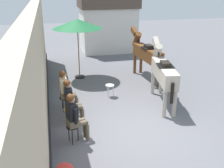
{
  "coord_description": "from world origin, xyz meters",
  "views": [
    {
      "loc": [
        -2.2,
        -6.33,
        3.97
      ],
      "look_at": [
        -0.4,
        1.2,
        1.05
      ],
      "focal_mm": 42.95,
      "sensor_mm": 36.0,
      "label": 1
    }
  ],
  "objects_px": {
    "saddled_horse_near": "(163,71)",
    "cafe_parasol": "(77,24)",
    "saddled_horse_far": "(146,53)",
    "spare_stool_white": "(110,86)",
    "seated_visitor_near": "(74,115)",
    "seated_visitor_middle": "(71,99)",
    "seated_visitor_far": "(66,89)"
  },
  "relations": [
    {
      "from": "cafe_parasol",
      "to": "spare_stool_white",
      "type": "height_order",
      "value": "cafe_parasol"
    },
    {
      "from": "cafe_parasol",
      "to": "spare_stool_white",
      "type": "xyz_separation_m",
      "value": [
        0.83,
        -2.42,
        -1.96
      ]
    },
    {
      "from": "cafe_parasol",
      "to": "seated_visitor_near",
      "type": "bearing_deg",
      "value": -98.19
    },
    {
      "from": "saddled_horse_far",
      "to": "seated_visitor_near",
      "type": "bearing_deg",
      "value": -129.22
    },
    {
      "from": "seated_visitor_near",
      "to": "spare_stool_white",
      "type": "bearing_deg",
      "value": 60.13
    },
    {
      "from": "seated_visitor_far",
      "to": "spare_stool_white",
      "type": "bearing_deg",
      "value": 26.55
    },
    {
      "from": "seated_visitor_far",
      "to": "saddled_horse_far",
      "type": "relative_size",
      "value": 0.46
    },
    {
      "from": "seated_visitor_near",
      "to": "seated_visitor_middle",
      "type": "relative_size",
      "value": 1.0
    },
    {
      "from": "saddled_horse_near",
      "to": "cafe_parasol",
      "type": "height_order",
      "value": "cafe_parasol"
    },
    {
      "from": "seated_visitor_middle",
      "to": "saddled_horse_near",
      "type": "height_order",
      "value": "saddled_horse_near"
    },
    {
      "from": "seated_visitor_middle",
      "to": "saddled_horse_near",
      "type": "xyz_separation_m",
      "value": [
        3.21,
        0.74,
        0.38
      ]
    },
    {
      "from": "seated_visitor_far",
      "to": "saddled_horse_near",
      "type": "height_order",
      "value": "saddled_horse_near"
    },
    {
      "from": "seated_visitor_far",
      "to": "cafe_parasol",
      "type": "height_order",
      "value": "cafe_parasol"
    },
    {
      "from": "spare_stool_white",
      "to": "seated_visitor_far",
      "type": "bearing_deg",
      "value": -153.45
    },
    {
      "from": "seated_visitor_far",
      "to": "seated_visitor_near",
      "type": "bearing_deg",
      "value": -87.96
    },
    {
      "from": "seated_visitor_far",
      "to": "saddled_horse_far",
      "type": "distance_m",
      "value": 4.37
    },
    {
      "from": "saddled_horse_far",
      "to": "cafe_parasol",
      "type": "bearing_deg",
      "value": 163.75
    },
    {
      "from": "saddled_horse_near",
      "to": "spare_stool_white",
      "type": "relative_size",
      "value": 6.46
    },
    {
      "from": "seated_visitor_far",
      "to": "spare_stool_white",
      "type": "relative_size",
      "value": 3.02
    },
    {
      "from": "seated_visitor_near",
      "to": "saddled_horse_far",
      "type": "distance_m",
      "value": 5.62
    },
    {
      "from": "seated_visitor_far",
      "to": "spare_stool_white",
      "type": "xyz_separation_m",
      "value": [
        1.64,
        0.82,
        -0.38
      ]
    },
    {
      "from": "seated_visitor_near",
      "to": "cafe_parasol",
      "type": "distance_m",
      "value": 5.45
    },
    {
      "from": "seated_visitor_near",
      "to": "saddled_horse_far",
      "type": "height_order",
      "value": "saddled_horse_far"
    },
    {
      "from": "spare_stool_white",
      "to": "saddled_horse_far",
      "type": "bearing_deg",
      "value": 39.16
    },
    {
      "from": "saddled_horse_near",
      "to": "seated_visitor_near",
      "type": "bearing_deg",
      "value": -150.96
    },
    {
      "from": "cafe_parasol",
      "to": "spare_stool_white",
      "type": "distance_m",
      "value": 3.23
    },
    {
      "from": "seated_visitor_near",
      "to": "seated_visitor_far",
      "type": "distance_m",
      "value": 1.92
    },
    {
      "from": "cafe_parasol",
      "to": "spare_stool_white",
      "type": "relative_size",
      "value": 5.61
    },
    {
      "from": "seated_visitor_middle",
      "to": "saddled_horse_near",
      "type": "bearing_deg",
      "value": 13.04
    },
    {
      "from": "seated_visitor_middle",
      "to": "saddled_horse_far",
      "type": "distance_m",
      "value": 4.85
    },
    {
      "from": "saddled_horse_near",
      "to": "saddled_horse_far",
      "type": "distance_m",
      "value": 2.58
    },
    {
      "from": "saddled_horse_near",
      "to": "cafe_parasol",
      "type": "xyz_separation_m",
      "value": [
        -2.48,
        3.37,
        1.2
      ]
    }
  ]
}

